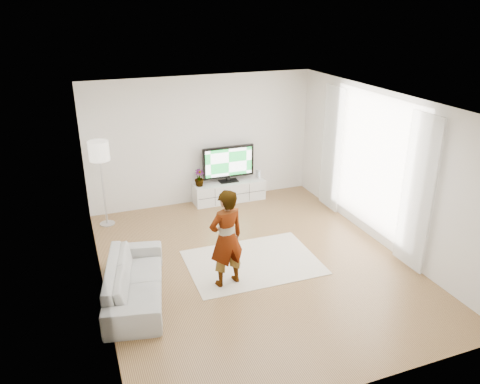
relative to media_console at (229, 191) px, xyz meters
name	(u,v)px	position (x,y,z in m)	size (l,w,h in m)	color
floor	(254,264)	(-0.52, -2.76, -0.23)	(6.00, 6.00, 0.00)	#A27C49
ceiling	(256,102)	(-0.52, -2.76, 2.57)	(6.00, 6.00, 0.00)	white
wall_left	(95,211)	(-3.02, -2.76, 1.17)	(0.02, 6.00, 2.80)	silver
wall_right	(384,170)	(1.98, -2.76, 1.17)	(0.02, 6.00, 2.80)	silver
wall_back	(202,141)	(-0.52, 0.24, 1.17)	(5.00, 0.02, 2.80)	silver
wall_front	(363,287)	(-0.52, -5.76, 1.17)	(5.00, 0.02, 2.80)	silver
window	(373,163)	(1.96, -2.46, 1.22)	(0.01, 2.60, 2.50)	white
curtain_near	(417,193)	(1.88, -3.76, 1.12)	(0.04, 0.70, 2.60)	white
curtain_far	(332,149)	(1.88, -1.16, 1.12)	(0.04, 0.70, 2.60)	white
media_console	(229,191)	(0.00, 0.00, 0.00)	(1.61, 0.46, 0.45)	silver
television	(228,163)	(0.00, 0.03, 0.67)	(1.18, 0.23, 0.82)	black
game_console	(258,174)	(0.71, 0.00, 0.32)	(0.07, 0.15, 0.19)	white
potted_plant	(199,178)	(-0.69, 0.00, 0.41)	(0.21, 0.21, 0.37)	#3F7238
rug	(253,262)	(-0.53, -2.72, -0.22)	(2.23, 1.60, 0.01)	beige
player	(226,238)	(-1.16, -3.17, 0.59)	(0.59, 0.38, 1.61)	#334772
sofa	(135,280)	(-2.58, -3.03, 0.07)	(2.03, 0.80, 0.59)	#A6A7A2
floor_lamp	(99,155)	(-2.72, -0.27, 1.25)	(0.39, 0.39, 1.74)	silver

